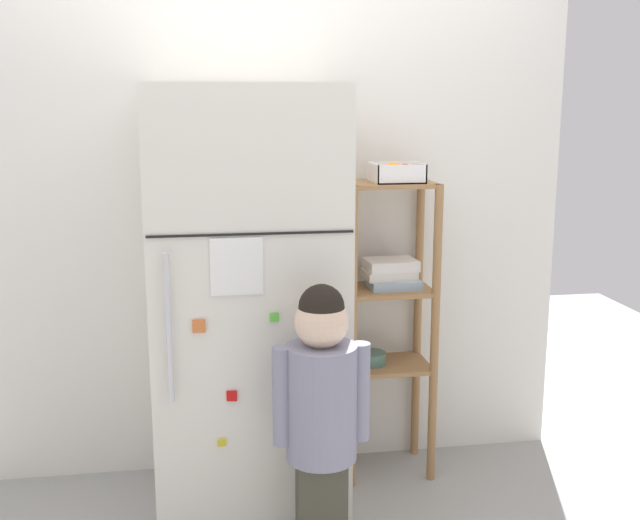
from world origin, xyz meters
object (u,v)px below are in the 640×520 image
child_standing (321,401)px  fruit_bin (398,174)px  refrigerator (246,304)px  pantry_shelf_unit (387,303)px

child_standing → fruit_bin: bearing=57.8°
refrigerator → fruit_bin: (0.64, 0.18, 0.48)m
fruit_bin → child_standing: bearing=-122.2°
child_standing → fruit_bin: 1.06m
refrigerator → pantry_shelf_unit: 0.65m
child_standing → pantry_shelf_unit: pantry_shelf_unit is taller
pantry_shelf_unit → fruit_bin: (0.03, -0.01, 0.55)m
refrigerator → fruit_bin: refrigerator is taller
refrigerator → pantry_shelf_unit: size_ratio=1.30×
pantry_shelf_unit → fruit_bin: size_ratio=6.28×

